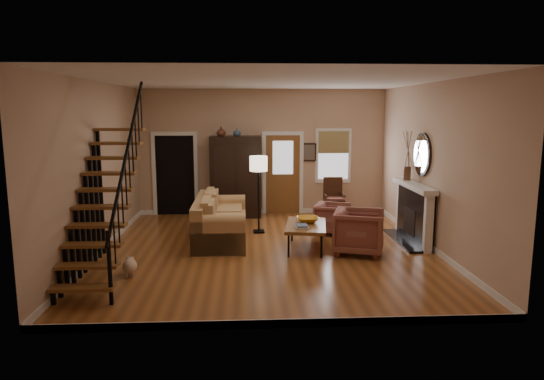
{
  "coord_description": "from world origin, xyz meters",
  "views": [
    {
      "loc": [
        -0.41,
        -9.31,
        2.76
      ],
      "look_at": [
        0.1,
        0.4,
        1.15
      ],
      "focal_mm": 32.0,
      "sensor_mm": 36.0,
      "label": 1
    }
  ],
  "objects_px": {
    "armchair_left": "(359,232)",
    "sofa": "(221,220)",
    "floor_lamp": "(259,195)",
    "coffee_table": "(306,236)",
    "side_chair": "(334,198)",
    "armoire": "(236,177)",
    "armchair_right": "(333,219)"
  },
  "relations": [
    {
      "from": "coffee_table",
      "to": "armchair_left",
      "type": "relative_size",
      "value": 1.41
    },
    {
      "from": "armchair_left",
      "to": "floor_lamp",
      "type": "distance_m",
      "value": 2.61
    },
    {
      "from": "armoire",
      "to": "armchair_left",
      "type": "bearing_deg",
      "value": -54.43
    },
    {
      "from": "sofa",
      "to": "side_chair",
      "type": "xyz_separation_m",
      "value": [
        2.82,
        2.16,
        0.06
      ]
    },
    {
      "from": "armchair_right",
      "to": "side_chair",
      "type": "height_order",
      "value": "side_chair"
    },
    {
      "from": "sofa",
      "to": "armchair_left",
      "type": "bearing_deg",
      "value": -21.91
    },
    {
      "from": "sofa",
      "to": "armchair_right",
      "type": "xyz_separation_m",
      "value": [
        2.49,
        0.46,
        -0.11
      ]
    },
    {
      "from": "side_chair",
      "to": "floor_lamp",
      "type": "bearing_deg",
      "value": -142.79
    },
    {
      "from": "sofa",
      "to": "floor_lamp",
      "type": "xyz_separation_m",
      "value": [
        0.83,
        0.64,
        0.42
      ]
    },
    {
      "from": "floor_lamp",
      "to": "armchair_right",
      "type": "bearing_deg",
      "value": -6.05
    },
    {
      "from": "armchair_left",
      "to": "floor_lamp",
      "type": "xyz_separation_m",
      "value": [
        -1.91,
        1.72,
        0.44
      ]
    },
    {
      "from": "side_chair",
      "to": "armoire",
      "type": "bearing_deg",
      "value": 175.52
    },
    {
      "from": "sofa",
      "to": "armchair_left",
      "type": "height_order",
      "value": "sofa"
    },
    {
      "from": "sofa",
      "to": "coffee_table",
      "type": "height_order",
      "value": "sofa"
    },
    {
      "from": "armoire",
      "to": "armchair_right",
      "type": "xyz_separation_m",
      "value": [
        2.21,
        -1.89,
        -0.71
      ]
    },
    {
      "from": "coffee_table",
      "to": "armchair_left",
      "type": "distance_m",
      "value": 1.07
    },
    {
      "from": "armoire",
      "to": "sofa",
      "type": "height_order",
      "value": "armoire"
    },
    {
      "from": "armoire",
      "to": "coffee_table",
      "type": "distance_m",
      "value": 3.51
    },
    {
      "from": "sofa",
      "to": "armchair_right",
      "type": "distance_m",
      "value": 2.53
    },
    {
      "from": "armchair_right",
      "to": "floor_lamp",
      "type": "distance_m",
      "value": 1.75
    },
    {
      "from": "armchair_left",
      "to": "sofa",
      "type": "bearing_deg",
      "value": 85.51
    },
    {
      "from": "sofa",
      "to": "coffee_table",
      "type": "distance_m",
      "value": 1.89
    },
    {
      "from": "sofa",
      "to": "side_chair",
      "type": "bearing_deg",
      "value": 37.05
    },
    {
      "from": "floor_lamp",
      "to": "sofa",
      "type": "bearing_deg",
      "value": -142.22
    },
    {
      "from": "coffee_table",
      "to": "armchair_left",
      "type": "height_order",
      "value": "armchair_left"
    },
    {
      "from": "coffee_table",
      "to": "armchair_right",
      "type": "bearing_deg",
      "value": 57.9
    },
    {
      "from": "floor_lamp",
      "to": "coffee_table",
      "type": "bearing_deg",
      "value": -56.46
    },
    {
      "from": "armoire",
      "to": "coffee_table",
      "type": "bearing_deg",
      "value": -64.67
    },
    {
      "from": "armchair_right",
      "to": "sofa",
      "type": "bearing_deg",
      "value": 120.69
    },
    {
      "from": "armoire",
      "to": "side_chair",
      "type": "height_order",
      "value": "armoire"
    },
    {
      "from": "coffee_table",
      "to": "floor_lamp",
      "type": "bearing_deg",
      "value": 123.54
    },
    {
      "from": "coffee_table",
      "to": "armoire",
      "type": "bearing_deg",
      "value": 115.33
    }
  ]
}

